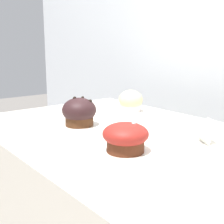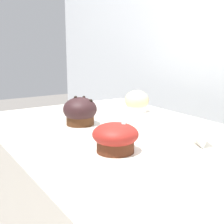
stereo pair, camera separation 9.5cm
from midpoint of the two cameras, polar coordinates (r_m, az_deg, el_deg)
muffin_front_center at (r=1.16m, az=6.87°, el=1.81°), size 0.09×0.09×0.08m
muffin_back_left at (r=0.73m, az=4.38°, el=-4.69°), size 0.11×0.11×0.07m
muffin_back_right at (r=0.97m, az=-3.09°, el=0.04°), size 0.11×0.11×0.09m
price_card at (r=0.81m, az=19.05°, el=-3.77°), size 0.06×0.06×0.06m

